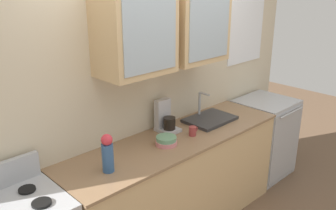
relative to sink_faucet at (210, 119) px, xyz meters
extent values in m
cube|color=beige|center=(-0.51, 0.30, 0.52)|extent=(4.00, 0.10, 2.89)
cube|color=tan|center=(-0.84, 0.07, 0.92)|extent=(0.59, 0.36, 0.66)
cube|color=#9EADB7|center=(-0.84, -0.11, 0.92)|extent=(0.50, 0.01, 0.56)
cube|color=tan|center=(-0.18, 0.07, 0.92)|extent=(0.59, 0.36, 0.66)
cube|color=#9EADB7|center=(-0.18, -0.11, 0.92)|extent=(0.50, 0.01, 0.56)
cube|color=white|center=(0.88, 0.25, 0.73)|extent=(0.62, 0.01, 0.69)
cube|color=tan|center=(-0.51, -0.06, -0.49)|extent=(2.21, 0.61, 0.89)
cube|color=#8C6B4C|center=(-0.51, -0.06, -0.03)|extent=(2.23, 0.63, 0.02)
cylinder|color=black|center=(-1.82, -0.17, -0.01)|extent=(0.12, 0.12, 0.02)
cylinder|color=black|center=(-1.82, 0.04, -0.01)|extent=(0.11, 0.11, 0.02)
cube|color=#2D2D30|center=(0.00, 0.00, -0.01)|extent=(0.48, 0.34, 0.03)
cylinder|color=#ADAFB5|center=(0.00, 0.14, 0.12)|extent=(0.02, 0.02, 0.23)
cylinder|color=#ADAFB5|center=(0.00, 0.08, 0.24)|extent=(0.02, 0.12, 0.02)
cylinder|color=#D87F84|center=(-0.67, -0.09, 0.00)|extent=(0.18, 0.18, 0.04)
cylinder|color=#669972|center=(-0.67, -0.09, 0.03)|extent=(0.17, 0.17, 0.04)
cylinder|color=#33598C|center=(-1.28, -0.12, 0.09)|extent=(0.09, 0.09, 0.22)
sphere|color=#D8333F|center=(-1.28, -0.12, 0.23)|extent=(0.08, 0.08, 0.08)
cylinder|color=#993838|center=(-0.38, -0.12, 0.02)|extent=(0.07, 0.07, 0.08)
torus|color=#993838|center=(-0.34, -0.12, 0.03)|extent=(0.05, 0.01, 0.05)
cube|color=#ADAFB5|center=(0.93, -0.06, -0.48)|extent=(0.62, 0.58, 0.91)
cube|color=#ADAFB5|center=(0.93, -0.35, -0.48)|extent=(0.59, 0.01, 0.82)
cylinder|color=#ADAFB5|center=(0.93, -0.38, -0.08)|extent=(0.46, 0.02, 0.02)
cube|color=#B7B7BC|center=(-0.47, 0.10, -0.01)|extent=(0.17, 0.20, 0.03)
cylinder|color=black|center=(-0.47, 0.08, 0.06)|extent=(0.11, 0.11, 0.11)
cube|color=#B7B7BC|center=(-0.47, 0.17, 0.14)|extent=(0.15, 0.06, 0.26)
camera|label=1|loc=(-2.59, -2.10, 1.33)|focal=39.10mm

